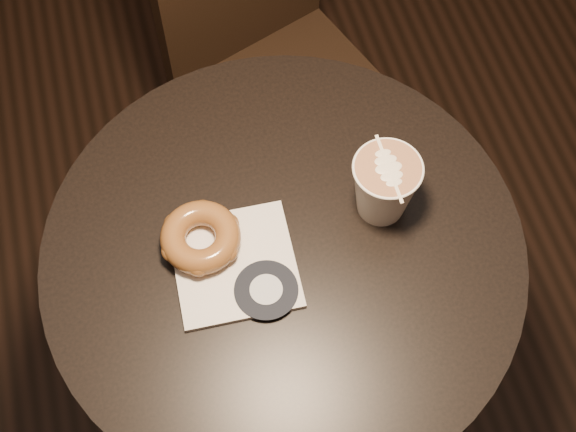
{
  "coord_description": "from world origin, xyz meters",
  "views": [
    {
      "loc": [
        -0.12,
        -0.48,
        1.79
      ],
      "look_at": [
        0.01,
        0.03,
        0.79
      ],
      "focal_mm": 50.0,
      "sensor_mm": 36.0,
      "label": 1
    }
  ],
  "objects_px": {
    "chair": "(265,39)",
    "doughnut": "(201,237)",
    "pastry_bag": "(235,264)",
    "latte_cup": "(384,187)",
    "cafe_table": "(284,299)"
  },
  "relations": [
    {
      "from": "chair",
      "to": "latte_cup",
      "type": "relative_size",
      "value": 8.57
    },
    {
      "from": "latte_cup",
      "to": "pastry_bag",
      "type": "bearing_deg",
      "value": -170.59
    },
    {
      "from": "cafe_table",
      "to": "chair",
      "type": "relative_size",
      "value": 0.8
    },
    {
      "from": "pastry_bag",
      "to": "doughnut",
      "type": "bearing_deg",
      "value": 134.56
    },
    {
      "from": "chair",
      "to": "latte_cup",
      "type": "distance_m",
      "value": 0.61
    },
    {
      "from": "chair",
      "to": "latte_cup",
      "type": "bearing_deg",
      "value": -105.39
    },
    {
      "from": "cafe_table",
      "to": "chair",
      "type": "xyz_separation_m",
      "value": [
        0.11,
        0.57,
        -0.03
      ]
    },
    {
      "from": "pastry_bag",
      "to": "latte_cup",
      "type": "xyz_separation_m",
      "value": [
        0.23,
        0.04,
        0.05
      ]
    },
    {
      "from": "cafe_table",
      "to": "chair",
      "type": "height_order",
      "value": "chair"
    },
    {
      "from": "pastry_bag",
      "to": "latte_cup",
      "type": "bearing_deg",
      "value": 12.05
    },
    {
      "from": "cafe_table",
      "to": "doughnut",
      "type": "bearing_deg",
      "value": 163.22
    },
    {
      "from": "chair",
      "to": "pastry_bag",
      "type": "distance_m",
      "value": 0.65
    },
    {
      "from": "doughnut",
      "to": "latte_cup",
      "type": "distance_m",
      "value": 0.27
    },
    {
      "from": "chair",
      "to": "doughnut",
      "type": "relative_size",
      "value": 8.2
    },
    {
      "from": "doughnut",
      "to": "latte_cup",
      "type": "xyz_separation_m",
      "value": [
        0.27,
        -0.0,
        0.03
      ]
    }
  ]
}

